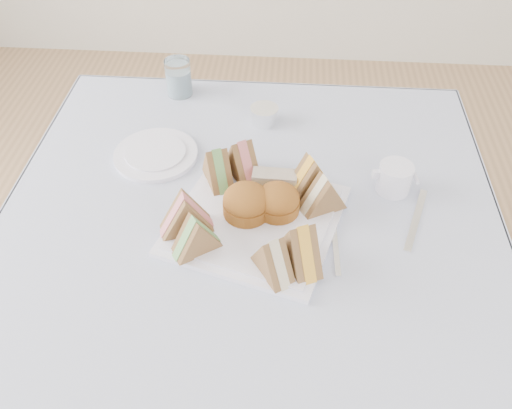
# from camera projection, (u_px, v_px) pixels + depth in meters

# --- Properties ---
(floor) EXTENTS (4.00, 4.00, 0.00)m
(floor) POSITION_uv_depth(u_px,v_px,m) (251.00, 392.00, 1.61)
(floor) COLOR #9E7751
(floor) RESTS_ON ground
(table) EXTENTS (0.90, 0.90, 0.74)m
(table) POSITION_uv_depth(u_px,v_px,m) (251.00, 322.00, 1.36)
(table) COLOR brown
(table) RESTS_ON floor
(tablecloth) EXTENTS (1.02, 1.02, 0.01)m
(tablecloth) POSITION_uv_depth(u_px,v_px,m) (249.00, 218.00, 1.10)
(tablecloth) COLOR silver
(tablecloth) RESTS_ON table
(serving_plate) EXTENTS (0.39, 0.39, 0.01)m
(serving_plate) POSITION_uv_depth(u_px,v_px,m) (256.00, 220.00, 1.08)
(serving_plate) COLOR white
(serving_plate) RESTS_ON tablecloth
(sandwich_fl_a) EXTENTS (0.11, 0.08, 0.09)m
(sandwich_fl_a) POSITION_uv_depth(u_px,v_px,m) (185.00, 213.00, 1.02)
(sandwich_fl_a) COLOR brown
(sandwich_fl_a) RESTS_ON serving_plate
(sandwich_fl_b) EXTENTS (0.10, 0.09, 0.08)m
(sandwich_fl_b) POSITION_uv_depth(u_px,v_px,m) (196.00, 234.00, 0.99)
(sandwich_fl_b) COLOR brown
(sandwich_fl_b) RESTS_ON serving_plate
(sandwich_fr_a) EXTENTS (0.09, 0.12, 0.09)m
(sandwich_fr_a) POSITION_uv_depth(u_px,v_px,m) (301.00, 244.00, 0.96)
(sandwich_fr_a) COLOR brown
(sandwich_fr_a) RESTS_ON serving_plate
(sandwich_fr_b) EXTENTS (0.09, 0.10, 0.08)m
(sandwich_fr_b) POSITION_uv_depth(u_px,v_px,m) (273.00, 256.00, 0.95)
(sandwich_fr_b) COLOR brown
(sandwich_fr_b) RESTS_ON serving_plate
(sandwich_bl_a) EXTENTS (0.08, 0.11, 0.09)m
(sandwich_bl_a) POSITION_uv_depth(u_px,v_px,m) (217.00, 166.00, 1.12)
(sandwich_bl_a) COLOR brown
(sandwich_bl_a) RESTS_ON serving_plate
(sandwich_bl_b) EXTENTS (0.09, 0.11, 0.09)m
(sandwich_bl_b) POSITION_uv_depth(u_px,v_px,m) (242.00, 158.00, 1.14)
(sandwich_bl_b) COLOR brown
(sandwich_bl_b) RESTS_ON serving_plate
(sandwich_br_a) EXTENTS (0.10, 0.08, 0.08)m
(sandwich_br_a) POSITION_uv_depth(u_px,v_px,m) (324.00, 193.00, 1.07)
(sandwich_br_a) COLOR brown
(sandwich_br_a) RESTS_ON serving_plate
(sandwich_br_b) EXTENTS (0.11, 0.09, 0.09)m
(sandwich_br_b) POSITION_uv_depth(u_px,v_px,m) (310.00, 175.00, 1.10)
(sandwich_br_b) COLOR brown
(sandwich_br_b) RESTS_ON serving_plate
(scone_left) EXTENTS (0.11, 0.11, 0.06)m
(scone_left) POSITION_uv_depth(u_px,v_px,m) (246.00, 202.00, 1.06)
(scone_left) COLOR olive
(scone_left) RESTS_ON serving_plate
(scone_right) EXTENTS (0.09, 0.09, 0.06)m
(scone_right) POSITION_uv_depth(u_px,v_px,m) (278.00, 201.00, 1.07)
(scone_right) COLOR olive
(scone_right) RESTS_ON serving_plate
(pastry_slice) EXTENTS (0.09, 0.04, 0.04)m
(pastry_slice) POSITION_uv_depth(u_px,v_px,m) (275.00, 181.00, 1.12)
(pastry_slice) COLOR #C3B787
(pastry_slice) RESTS_ON serving_plate
(side_plate) EXTENTS (0.21, 0.21, 0.01)m
(side_plate) POSITION_uv_depth(u_px,v_px,m) (156.00, 155.00, 1.23)
(side_plate) COLOR white
(side_plate) RESTS_ON tablecloth
(water_glass) EXTENTS (0.09, 0.09, 0.10)m
(water_glass) POSITION_uv_depth(u_px,v_px,m) (179.00, 77.00, 1.39)
(water_glass) COLOR white
(water_glass) RESTS_ON tablecloth
(tea_strainer) EXTENTS (0.08, 0.08, 0.04)m
(tea_strainer) POSITION_uv_depth(u_px,v_px,m) (264.00, 116.00, 1.31)
(tea_strainer) COLOR white
(tea_strainer) RESTS_ON tablecloth
(knife) EXTENTS (0.07, 0.18, 0.00)m
(knife) POSITION_uv_depth(u_px,v_px,m) (416.00, 219.00, 1.09)
(knife) COLOR white
(knife) RESTS_ON tablecloth
(fork) EXTENTS (0.02, 0.18, 0.00)m
(fork) POSITION_uv_depth(u_px,v_px,m) (335.00, 240.00, 1.05)
(fork) COLOR white
(fork) RESTS_ON tablecloth
(creamer_jug) EXTENTS (0.08, 0.08, 0.06)m
(creamer_jug) POSITION_uv_depth(u_px,v_px,m) (395.00, 178.00, 1.13)
(creamer_jug) COLOR white
(creamer_jug) RESTS_ON tablecloth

